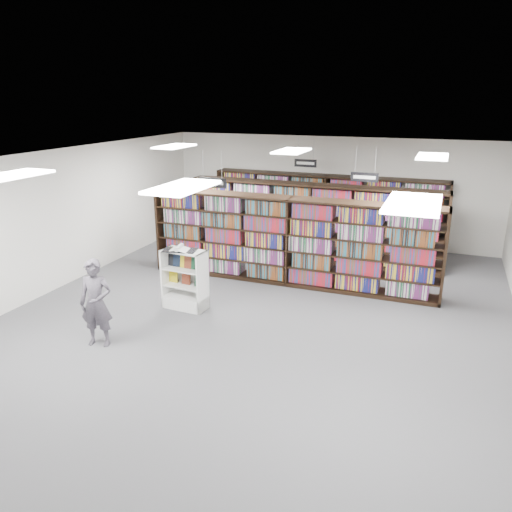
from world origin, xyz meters
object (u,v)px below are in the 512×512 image
(bookshelf_row_near, at_px, (290,241))
(shopper, at_px, (96,303))
(open_book, at_px, (180,249))
(endcap_display, at_px, (186,287))

(bookshelf_row_near, relative_size, shopper, 4.30)
(open_book, bearing_deg, shopper, -118.08)
(bookshelf_row_near, xyz_separation_m, endcap_display, (-1.61, -2.19, -0.60))
(bookshelf_row_near, distance_m, endcap_display, 2.79)
(shopper, bearing_deg, open_book, 58.97)
(bookshelf_row_near, height_order, open_book, bookshelf_row_near)
(shopper, bearing_deg, bookshelf_row_near, 47.58)
(bookshelf_row_near, relative_size, endcap_display, 5.42)
(open_book, xyz_separation_m, shopper, (-0.60, -1.99, -0.51))
(bookshelf_row_near, xyz_separation_m, open_book, (-1.68, -2.27, 0.27))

